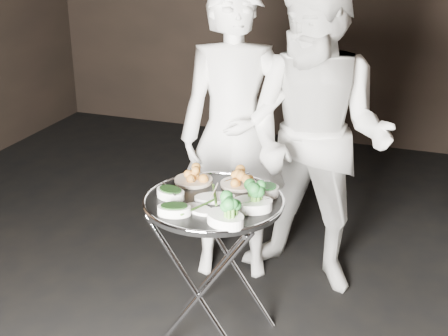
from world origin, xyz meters
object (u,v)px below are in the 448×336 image
(serving_tray, at_px, (214,201))
(waiter_left, at_px, (235,136))
(tray_stand, at_px, (214,265))
(waiter_right, at_px, (317,139))

(serving_tray, height_order, waiter_left, waiter_left)
(tray_stand, relative_size, waiter_left, 0.45)
(tray_stand, relative_size, serving_tray, 1.16)
(serving_tray, bearing_deg, tray_stand, -90.00)
(tray_stand, xyz_separation_m, serving_tray, (0.00, 0.00, 0.37))
(tray_stand, height_order, serving_tray, serving_tray)
(tray_stand, bearing_deg, waiter_right, 65.41)
(serving_tray, relative_size, waiter_right, 0.37)
(tray_stand, xyz_separation_m, waiter_left, (-0.15, 0.75, 0.45))
(serving_tray, bearing_deg, waiter_left, 101.08)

